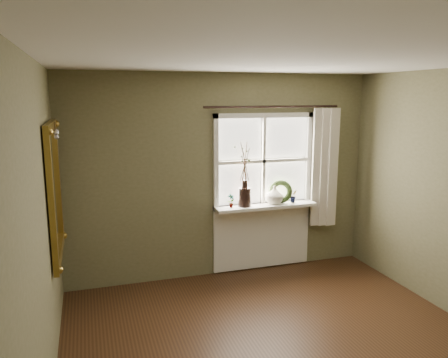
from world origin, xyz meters
TOP-DOWN VIEW (x-y plane):
  - ceiling at (0.00, 0.00)m, footprint 4.50×4.50m
  - wall_back at (0.00, 2.30)m, footprint 4.00×0.10m
  - wall_left at (-2.05, 0.00)m, footprint 0.10×4.50m
  - window_frame at (0.55, 2.23)m, footprint 1.36×0.06m
  - window_sill at (0.55, 2.12)m, footprint 1.36×0.26m
  - window_apron at (0.55, 2.23)m, footprint 1.36×0.04m
  - dark_jug at (0.25, 2.12)m, footprint 0.17×0.17m
  - cream_vase at (0.67, 2.12)m, footprint 0.30×0.30m
  - wreath at (0.78, 2.16)m, footprint 0.34×0.25m
  - potted_plant_left at (0.07, 2.12)m, footprint 0.11×0.09m
  - potted_plant_right at (0.95, 2.12)m, footprint 0.10×0.09m
  - curtain at (1.39, 2.13)m, footprint 0.36×0.12m
  - curtain_rod at (0.65, 2.17)m, footprint 1.84×0.03m
  - gilt_mirror at (-1.96, 1.48)m, footprint 0.10×1.12m

SIDE VIEW (x-z plane):
  - window_apron at x=0.55m, z-range 0.02..0.90m
  - window_sill at x=0.55m, z-range 0.88..0.92m
  - potted_plant_right at x=0.95m, z-range 0.92..1.09m
  - potted_plant_left at x=0.07m, z-range 0.92..1.10m
  - wreath at x=0.78m, z-range 0.88..1.19m
  - cream_vase at x=0.67m, z-range 0.92..1.16m
  - dark_jug at x=0.25m, z-range 0.92..1.16m
  - wall_back at x=0.00m, z-range 0.00..2.60m
  - wall_left at x=-2.05m, z-range 0.00..2.60m
  - curtain at x=1.39m, z-range 0.57..2.16m
  - gilt_mirror at x=-1.96m, z-range 0.74..2.08m
  - window_frame at x=0.55m, z-range 0.86..2.10m
  - curtain_rod at x=0.65m, z-range 2.16..2.20m
  - ceiling at x=0.00m, z-range 2.60..2.60m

